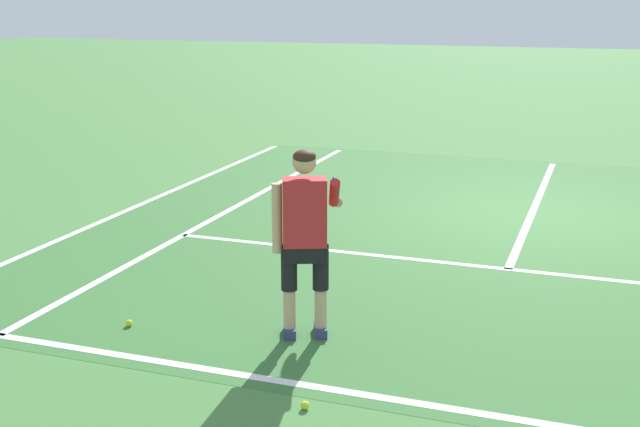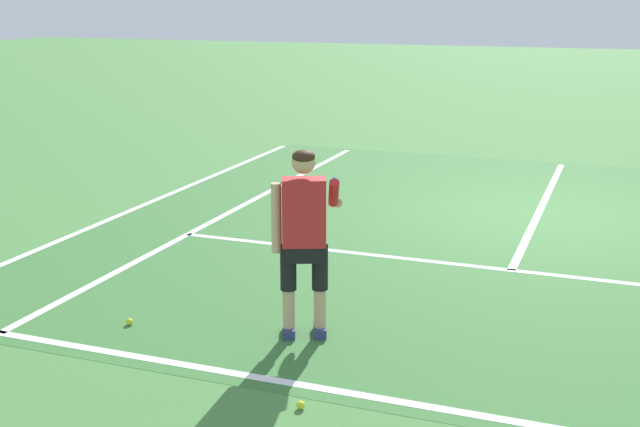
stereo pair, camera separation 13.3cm
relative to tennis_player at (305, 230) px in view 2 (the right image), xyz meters
The scene contains 10 objects.
ground_plane 5.31m from the tennis_player, 73.36° to the left, with size 80.00×80.00×0.00m, color #477F3D.
court_inner_surface 4.36m from the tennis_player, 69.42° to the left, with size 10.98×10.25×0.00m, color #387033.
line_baseline 2.02m from the tennis_player, 32.33° to the right, with size 10.98×0.10×0.01m, color white.
line_service 3.08m from the tennis_player, 59.19° to the left, with size 8.23×0.10×0.01m, color white.
line_centre_service 5.98m from the tennis_player, 75.33° to the left, with size 0.10×6.40×0.01m, color white.
line_singles_left 4.87m from the tennis_player, 123.36° to the left, with size 0.10×9.85×0.01m, color white.
line_doubles_left 5.73m from the tennis_player, 135.11° to the left, with size 0.10×9.85×0.01m, color white.
tennis_player is the anchor object (origin of this frame).
tennis_ball_near_feet 1.92m from the tennis_player, 167.42° to the right, with size 0.07×0.07×0.07m, color #CCE02D.
tennis_ball_by_baseline 1.69m from the tennis_player, 69.83° to the right, with size 0.07×0.07×0.07m, color #CCE02D.
Camera 2 is at (1.09, -11.51, 2.98)m, focal length 46.61 mm.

